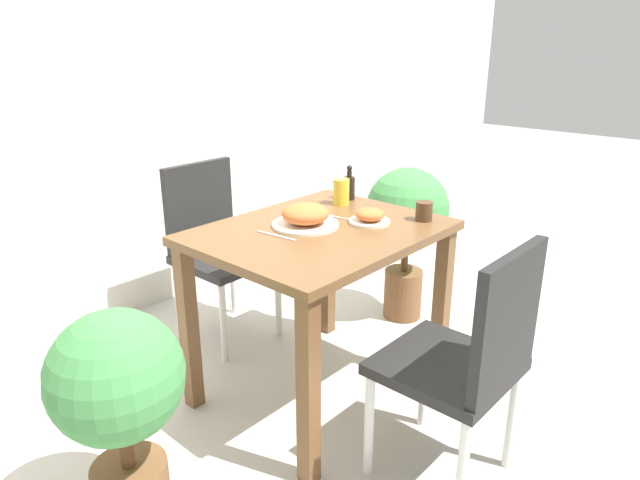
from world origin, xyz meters
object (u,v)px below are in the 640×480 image
object	(u,v)px
drink_cup	(424,211)
potted_plant_right	(407,220)
food_plate	(305,216)
side_plate	(370,217)
juice_glass	(341,192)
chair_near	(469,356)
sauce_bottle	(349,186)
chair_far	(215,242)
potted_plant_left	(119,397)

from	to	relation	value
drink_cup	potted_plant_right	distance (m)	0.65
food_plate	side_plate	size ratio (longest dim) A/B	1.60
juice_glass	chair_near	bearing A→B (deg)	-114.45
sauce_bottle	side_plate	bearing A→B (deg)	-127.80
chair_far	potted_plant_right	bearing A→B (deg)	-38.90
chair_far	juice_glass	size ratio (longest dim) A/B	7.56
food_plate	juice_glass	world-z (taller)	juice_glass
sauce_bottle	potted_plant_right	distance (m)	0.50
chair_far	juice_glass	xyz separation A→B (m)	(0.26, -0.60, 0.32)
chair_near	sauce_bottle	xyz separation A→B (m)	(0.49, 0.91, 0.32)
chair_far	sauce_bottle	world-z (taller)	sauce_bottle
juice_glass	potted_plant_right	world-z (taller)	juice_glass
drink_cup	food_plate	bearing A→B (deg)	140.64
potted_plant_right	sauce_bottle	bearing A→B (deg)	173.05
side_plate	potted_plant_left	distance (m)	1.17
side_plate	drink_cup	bearing A→B (deg)	-38.94
food_plate	juice_glass	bearing A→B (deg)	15.78
chair_far	sauce_bottle	size ratio (longest dim) A/B	5.46
potted_plant_right	chair_near	bearing A→B (deg)	-137.02
food_plate	drink_cup	distance (m)	0.49
chair_near	drink_cup	world-z (taller)	chair_near
drink_cup	juice_glass	world-z (taller)	juice_glass
chair_near	food_plate	world-z (taller)	chair_near
sauce_bottle	chair_far	bearing A→B (deg)	121.51
chair_far	potted_plant_left	size ratio (longest dim) A/B	1.19
juice_glass	drink_cup	bearing A→B (deg)	-83.91
side_plate	potted_plant_right	size ratio (longest dim) A/B	0.20
chair_near	drink_cup	distance (m)	0.71
drink_cup	potted_plant_left	xyz separation A→B (m)	(-1.30, 0.21, -0.32)
side_plate	drink_cup	world-z (taller)	drink_cup
chair_far	drink_cup	xyz separation A→B (m)	(0.31, -1.01, 0.30)
juice_glass	potted_plant_left	distance (m)	1.32
chair_far	juice_glass	bearing A→B (deg)	-66.55
chair_near	side_plate	bearing A→B (deg)	-113.27
food_plate	side_plate	xyz separation A→B (m)	(0.20, -0.17, -0.01)
drink_cup	sauce_bottle	distance (m)	0.44
chair_far	potted_plant_left	xyz separation A→B (m)	(-1.00, -0.81, -0.02)
chair_near	sauce_bottle	distance (m)	1.08
chair_far	side_plate	xyz separation A→B (m)	(0.13, -0.87, 0.28)
chair_far	potted_plant_right	xyz separation A→B (m)	(0.78, -0.63, 0.06)
food_plate	juice_glass	size ratio (longest dim) A/B	2.32
chair_far	potted_plant_right	size ratio (longest dim) A/B	1.06
chair_far	sauce_bottle	distance (m)	0.75
chair_far	drink_cup	size ratio (longest dim) A/B	11.14
food_plate	drink_cup	bearing A→B (deg)	-39.36
drink_cup	sauce_bottle	xyz separation A→B (m)	(0.05, 0.44, 0.02)
chair_near	food_plate	size ratio (longest dim) A/B	3.26
chair_far	drink_cup	world-z (taller)	chair_far
chair_near	side_plate	distance (m)	0.73
chair_near	side_plate	world-z (taller)	chair_near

